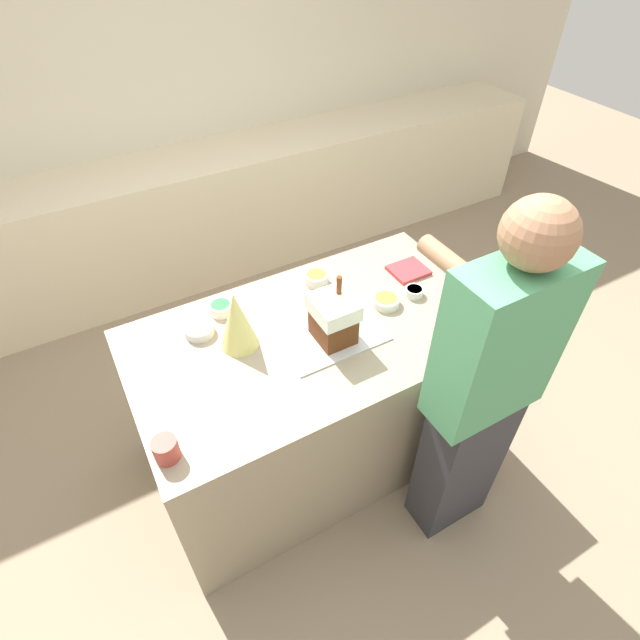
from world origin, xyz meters
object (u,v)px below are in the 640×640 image
Objects in this scene: candy_bowl_center_rear at (386,301)px; mug at (166,449)px; cookbook at (408,270)px; person at (482,393)px; baking_tray at (333,338)px; candy_bowl_far_right at (316,278)px; candy_bowl_far_left at (414,291)px; decorative_tree at (237,320)px; candy_bowl_beside_tree at (221,308)px; gingerbread_house at (333,318)px; candy_bowl_near_tray_left at (199,330)px.

mug reaches higher than candy_bowl_center_rear.
person is (-0.25, -0.81, 0.02)m from cookbook.
baking_tray is 2.54× the size of cookbook.
candy_bowl_far_right is 1.35× the size of candy_bowl_far_left.
candy_bowl_far_right reaches higher than candy_bowl_far_left.
decorative_tree is 0.60m from mug.
person reaches higher than candy_bowl_beside_tree.
candy_bowl_beside_tree is at bearing 177.39° from candy_bowl_far_right.
cookbook is at bearing 18.17° from mug.
candy_bowl_far_right is at bearing 161.22° from cookbook.
baking_tray is 0.12m from gingerbread_house.
baking_tray is at bearing -167.26° from candy_bowl_center_rear.
decorative_tree is at bearing 134.07° from person.
candy_bowl_beside_tree is at bearing 125.90° from person.
baking_tray is 3.84× the size of candy_bowl_far_right.
candy_bowl_far_left is at bearing 76.36° from person.
candy_bowl_far_right reaches higher than candy_bowl_center_rear.
candy_bowl_near_tray_left is at bearing 60.69° from mug.
gingerbread_house is 3.34× the size of candy_bowl_far_left.
candy_bowl_beside_tree is 0.98m from cookbook.
candy_bowl_far_right is 0.38m from candy_bowl_center_rear.
decorative_tree reaches higher than mug.
cookbook is at bearing -10.55° from candy_bowl_beside_tree.
gingerbread_house reaches higher than cookbook.
cookbook is (0.09, 0.17, -0.01)m from candy_bowl_far_left.
cookbook is (1.10, -0.09, -0.01)m from candy_bowl_near_tray_left.
candy_bowl_far_right is at bearing -2.61° from candy_bowl_beside_tree.
candy_bowl_far_left is at bearing -118.40° from cookbook.
gingerbread_house is at bearing -32.33° from candy_bowl_near_tray_left.
candy_bowl_beside_tree is at bearing 158.45° from candy_bowl_far_left.
candy_bowl_beside_tree is at bearing 32.62° from candy_bowl_near_tray_left.
decorative_tree is 0.16× the size of person.
decorative_tree is at bearing -91.12° from candy_bowl_beside_tree.
candy_bowl_center_rear is (0.85, -0.25, 0.00)m from candy_bowl_near_tray_left.
candy_bowl_center_rear is at bearing -56.16° from candy_bowl_far_right.
candy_bowl_beside_tree is 0.16m from candy_bowl_near_tray_left.
cookbook is (0.97, 0.07, -0.13)m from decorative_tree.
decorative_tree is at bearing -156.40° from candy_bowl_far_right.
candy_bowl_far_left is 0.98× the size of mug.
person reaches higher than decorative_tree.
person is at bearing -77.53° from candy_bowl_far_right.
decorative_tree is 1.56× the size of cookbook.
candy_bowl_near_tray_left and candy_bowl_center_rear have the same top height.
baking_tray is 0.26× the size of person.
candy_bowl_near_tray_left is (-1.01, 0.26, 0.00)m from candy_bowl_far_left.
person is (0.72, -0.99, 0.00)m from candy_bowl_beside_tree.
candy_bowl_far_right is 0.92× the size of candy_bowl_center_rear.
person is (0.00, -0.65, 0.01)m from candy_bowl_center_rear.
candy_bowl_near_tray_left is 1.24m from person.
decorative_tree reaches higher than candy_bowl_far_left.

